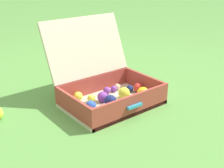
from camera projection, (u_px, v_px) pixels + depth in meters
The scene contains 2 objects.
ground_plane at pixel (114, 99), 2.03m from camera, with size 16.00×16.00×0.00m, color #569342.
open_suitcase at pixel (106, 86), 1.95m from camera, with size 0.60×0.61×0.53m.
Camera 1 is at (-1.15, -1.43, 0.87)m, focal length 47.48 mm.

